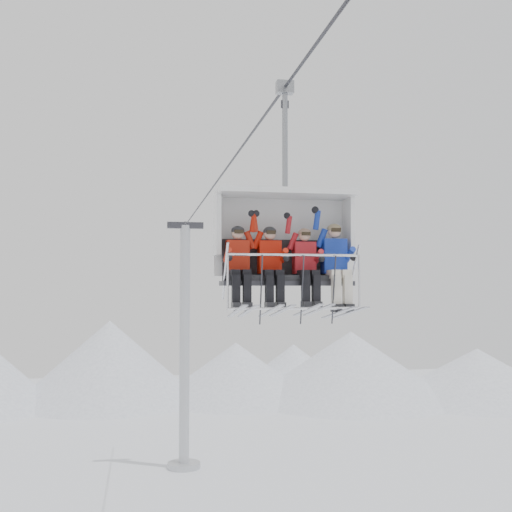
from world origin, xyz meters
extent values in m
cone|color=white|center=(-5.00, 44.00, 3.50)|extent=(16.00, 16.00, 7.00)
cone|color=white|center=(6.00, 43.00, 2.50)|extent=(14.00, 14.00, 5.00)
cone|color=white|center=(16.00, 41.00, 3.00)|extent=(18.00, 18.00, 6.00)
cone|color=white|center=(27.00, 39.00, 2.25)|extent=(16.00, 16.00, 4.50)
cone|color=white|center=(12.00, 46.00, 2.25)|extent=(12.00, 12.00, 4.50)
cylinder|color=#B2B5BA|center=(0.00, 22.00, 6.65)|extent=(0.56, 0.56, 13.30)
cylinder|color=#B2B5BA|center=(0.00, 22.00, 0.15)|extent=(1.80, 1.80, 0.30)
cube|color=#323237|center=(0.00, 22.00, 13.30)|extent=(2.00, 0.35, 0.35)
cylinder|color=#323237|center=(0.00, 0.00, 13.30)|extent=(0.06, 50.00, 0.06)
cube|color=black|center=(0.00, -2.93, 9.95)|extent=(2.16, 0.55, 0.10)
cube|color=black|center=(0.00, -2.67, 10.31)|extent=(2.16, 0.10, 0.63)
cube|color=#323237|center=(0.00, -2.93, 9.86)|extent=(2.25, 0.60, 0.08)
cube|color=silver|center=(0.00, -2.45, 10.71)|extent=(2.40, 0.10, 1.43)
cube|color=silver|center=(0.00, -2.85, 11.42)|extent=(2.40, 0.90, 0.10)
cylinder|color=silver|center=(0.00, -3.48, 10.32)|extent=(2.19, 0.04, 0.04)
cylinder|color=silver|center=(0.00, -3.55, 9.45)|extent=(2.19, 0.04, 0.04)
cylinder|color=gray|center=(0.00, -2.83, 12.36)|extent=(0.10, 0.10, 1.88)
cube|color=gray|center=(0.00, -2.83, 13.30)|extent=(0.30, 0.18, 0.22)
cube|color=#B0200E|center=(-0.85, -2.89, 10.31)|extent=(0.38, 0.25, 0.56)
sphere|color=tan|center=(-0.85, -2.93, 10.71)|extent=(0.21, 0.21, 0.21)
cube|color=black|center=(-0.94, -3.33, 9.77)|extent=(0.13, 0.15, 0.45)
cube|color=black|center=(-0.75, -3.33, 9.77)|extent=(0.13, 0.15, 0.45)
cube|color=#B4B6BE|center=(-0.94, -3.43, 9.41)|extent=(0.09, 1.69, 0.26)
cube|color=#B4B6BE|center=(-0.75, -3.43, 9.41)|extent=(0.09, 1.69, 0.26)
cube|color=red|center=(-0.29, -2.89, 10.31)|extent=(0.38, 0.25, 0.56)
sphere|color=tan|center=(-0.29, -2.93, 10.71)|extent=(0.21, 0.21, 0.21)
cube|color=black|center=(-0.38, -3.33, 9.77)|extent=(0.13, 0.15, 0.45)
cube|color=black|center=(-0.20, -3.33, 9.77)|extent=(0.13, 0.15, 0.45)
cube|color=#B4B6BE|center=(-0.38, -3.43, 9.41)|extent=(0.09, 1.69, 0.26)
cube|color=#B4B6BE|center=(-0.20, -3.43, 9.41)|extent=(0.09, 1.69, 0.26)
cube|color=#B11B22|center=(0.32, -2.89, 10.30)|extent=(0.37, 0.25, 0.55)
sphere|color=tan|center=(0.32, -2.93, 10.69)|extent=(0.20, 0.20, 0.20)
cube|color=black|center=(0.23, -3.33, 9.78)|extent=(0.12, 0.15, 0.44)
cube|color=black|center=(0.41, -3.33, 9.78)|extent=(0.12, 0.15, 0.44)
cube|color=#B4B6BE|center=(0.23, -3.43, 9.42)|extent=(0.08, 1.69, 0.26)
cube|color=#B4B6BE|center=(0.41, -3.43, 9.42)|extent=(0.08, 1.69, 0.26)
cube|color=#1936AD|center=(0.86, -2.89, 10.33)|extent=(0.41, 0.27, 0.61)
sphere|color=tan|center=(0.86, -2.93, 10.76)|extent=(0.23, 0.23, 0.23)
cube|color=silver|center=(0.76, -3.33, 9.76)|extent=(0.14, 0.15, 0.49)
cube|color=silver|center=(0.95, -3.33, 9.76)|extent=(0.14, 0.15, 0.49)
cube|color=#B4B6BE|center=(0.76, -3.43, 9.37)|extent=(0.09, 1.69, 0.26)
cube|color=#B4B6BE|center=(0.95, -3.43, 9.37)|extent=(0.09, 1.69, 0.26)
camera|label=1|loc=(-2.48, -13.63, 9.77)|focal=45.00mm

